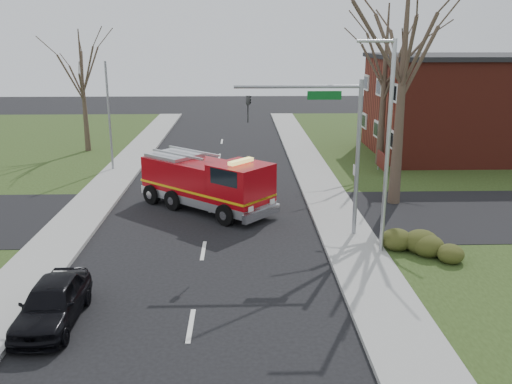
{
  "coord_description": "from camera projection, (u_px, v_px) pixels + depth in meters",
  "views": [
    {
      "loc": [
        1.56,
        -20.72,
        8.46
      ],
      "look_at": [
        2.21,
        1.72,
        2.0
      ],
      "focal_mm": 38.0,
      "sensor_mm": 36.0,
      "label": 1
    }
  ],
  "objects": [
    {
      "name": "ground",
      "position": [
        203.0,
        251.0,
        22.2
      ],
      "size": [
        120.0,
        120.0,
        0.0
      ],
      "primitive_type": "plane",
      "color": "black",
      "rests_on": "ground"
    },
    {
      "name": "fire_engine",
      "position": [
        207.0,
        184.0,
        27.19
      ],
      "size": [
        7.02,
        6.62,
        2.91
      ],
      "rotation": [
        0.0,
        0.0,
        0.85
      ],
      "color": "#9B070E",
      "rests_on": "ground"
    },
    {
      "name": "health_center_sign",
      "position": [
        382.0,
        161.0,
        34.26
      ],
      "size": [
        0.12,
        2.0,
        1.4
      ],
      "color": "#571814",
      "rests_on": "ground"
    },
    {
      "name": "utility_pole_far",
      "position": [
        109.0,
        117.0,
        34.49
      ],
      "size": [
        0.14,
        0.14,
        7.0
      ],
      "primitive_type": "cylinder",
      "color": "gray",
      "rests_on": "ground"
    },
    {
      "name": "sidewalk_left",
      "position": [
        51.0,
        251.0,
        22.0
      ],
      "size": [
        2.4,
        80.0,
        0.15
      ],
      "primitive_type": "cube",
      "color": "#9F9E99",
      "rests_on": "ground"
    },
    {
      "name": "streetlight_pole",
      "position": [
        387.0,
        143.0,
        20.66
      ],
      "size": [
        1.48,
        0.16,
        8.4
      ],
      "color": "#B7BABF",
      "rests_on": "ground"
    },
    {
      "name": "bare_tree_left",
      "position": [
        82.0,
        78.0,
        39.59
      ],
      "size": [
        4.5,
        4.5,
        9.0
      ],
      "color": "#3E3224",
      "rests_on": "ground"
    },
    {
      "name": "hedge_corner",
      "position": [
        430.0,
        244.0,
        21.33
      ],
      "size": [
        2.8,
        2.0,
        0.9
      ],
      "primitive_type": "ellipsoid",
      "color": "#2F3714",
      "rests_on": "lawn_right"
    },
    {
      "name": "bare_tree_near",
      "position": [
        404.0,
        59.0,
        26.18
      ],
      "size": [
        6.0,
        6.0,
        12.0
      ],
      "color": "#3E3224",
      "rests_on": "ground"
    },
    {
      "name": "traffic_signal_mast",
      "position": [
        328.0,
        130.0,
        22.48
      ],
      "size": [
        5.29,
        0.18,
        6.8
      ],
      "color": "gray",
      "rests_on": "ground"
    },
    {
      "name": "brick_building",
      "position": [
        482.0,
        106.0,
        39.01
      ],
      "size": [
        15.4,
        10.4,
        7.25
      ],
      "color": "maroon",
      "rests_on": "ground"
    },
    {
      "name": "sidewalk_right",
      "position": [
        354.0,
        247.0,
        22.35
      ],
      "size": [
        2.4,
        80.0,
        0.15
      ],
      "primitive_type": "cube",
      "color": "#9F9E99",
      "rests_on": "ground"
    },
    {
      "name": "bare_tree_far",
      "position": [
        385.0,
        68.0,
        35.12
      ],
      "size": [
        5.25,
        5.25,
        10.5
      ],
      "color": "#3E3224",
      "rests_on": "ground"
    },
    {
      "name": "parked_car_maroon",
      "position": [
        52.0,
        302.0,
        16.43
      ],
      "size": [
        1.64,
        4.05,
        1.38
      ],
      "primitive_type": "imported",
      "rotation": [
        0.0,
        0.0,
        0.0
      ],
      "color": "black",
      "rests_on": "ground"
    }
  ]
}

